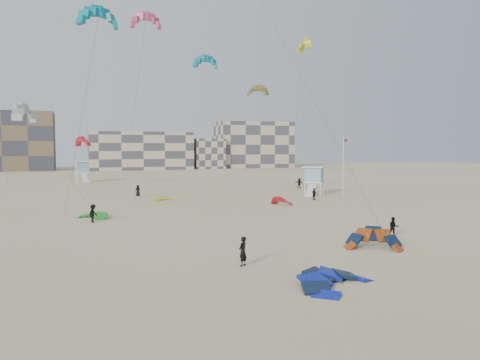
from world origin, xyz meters
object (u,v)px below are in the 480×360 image
object	(u,v)px
kite_ground_blue	(336,285)
kite_ground_orange	(373,249)
kitesurfer_main	(243,251)
lifeguard_tower_near	(314,181)

from	to	relation	value
kite_ground_blue	kite_ground_orange	distance (m)	9.72
kite_ground_orange	kitesurfer_main	size ratio (longest dim) A/B	2.15
kite_ground_orange	kitesurfer_main	distance (m)	10.34
kite_ground_blue	kite_ground_orange	xyz separation A→B (m)	(7.01, 6.74, 0.00)
kite_ground_blue	kitesurfer_main	world-z (taller)	kitesurfer_main
kite_ground_blue	kitesurfer_main	distance (m)	6.27
kite_ground_blue	lifeguard_tower_near	bearing A→B (deg)	31.00
kite_ground_orange	kitesurfer_main	bearing A→B (deg)	-138.84
lifeguard_tower_near	kite_ground_orange	bearing A→B (deg)	-73.04
kite_ground_blue	kitesurfer_main	size ratio (longest dim) A/B	2.67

